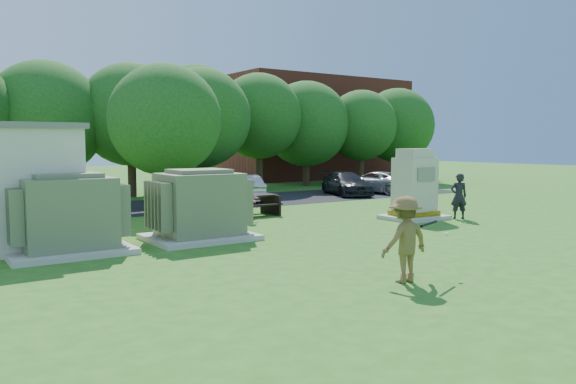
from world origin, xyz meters
TOP-DOWN VIEW (x-y plane):
  - ground at (0.00, 0.00)m, footprint 120.00×120.00m
  - brick_building at (18.00, 27.00)m, footprint 15.00×8.00m
  - parking_strip at (7.00, 13.50)m, footprint 20.00×6.00m
  - transformer_left at (-6.50, 4.50)m, footprint 3.00×2.40m
  - transformer_right at (-2.80, 4.50)m, footprint 3.00×2.40m
  - generator_cabinet at (5.71, 4.04)m, footprint 2.16×1.77m
  - picnic_table at (1.25, 8.30)m, footprint 1.90×1.43m
  - batter at (-1.56, -2.51)m, footprint 1.16×0.69m
  - person_by_generator at (7.10, 3.13)m, footprint 0.74×0.67m
  - person_at_picnic at (0.48, 7.10)m, footprint 0.91×0.81m
  - car_white at (1.40, 12.90)m, footprint 3.29×4.80m
  - car_silver_a at (3.56, 13.25)m, footprint 2.31×4.15m
  - car_dark at (9.90, 12.90)m, footprint 2.99×4.61m
  - car_silver_b at (12.22, 13.08)m, footprint 2.90×4.69m
  - batting_equipment at (-0.94, -2.57)m, footprint 1.25×0.36m
  - tree_row at (1.75, 18.50)m, footprint 41.30×13.30m

SIDE VIEW (x-z plane):
  - ground at x=0.00m, z-range 0.00..0.00m
  - parking_strip at x=7.00m, z-range 0.00..0.01m
  - picnic_table at x=1.25m, z-range 0.10..0.92m
  - car_silver_b at x=12.22m, z-range 0.00..1.21m
  - car_dark at x=9.90m, z-range 0.00..1.24m
  - car_silver_a at x=3.56m, z-range 0.00..1.30m
  - car_white at x=1.40m, z-range 0.00..1.52m
  - person_at_picnic at x=0.48m, z-range 0.00..1.53m
  - person_by_generator at x=7.10m, z-range 0.00..1.71m
  - batter at x=-1.56m, z-range 0.00..1.77m
  - transformer_left at x=-6.50m, z-range -0.07..2.00m
  - transformer_right at x=-2.80m, z-range -0.07..2.00m
  - batting_equipment at x=-0.94m, z-range 0.93..1.29m
  - generator_cabinet at x=5.71m, z-range -0.16..2.46m
  - brick_building at x=18.00m, z-range 0.00..8.00m
  - tree_row at x=1.75m, z-range 0.50..7.80m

